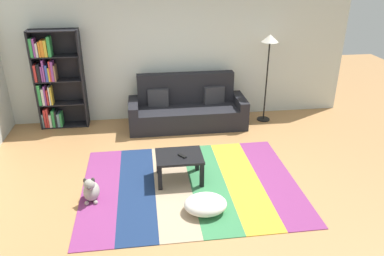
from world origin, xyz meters
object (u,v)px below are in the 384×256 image
object	(u,v)px
pouf	(205,204)
tv_remote	(182,156)
standing_lamp	(269,50)
bookshelf	(53,81)
dog	(91,190)
coffee_table	(179,160)
couch	(187,109)

from	to	relation	value
pouf	tv_remote	xyz separation A→B (m)	(-0.22, 0.79, 0.31)
standing_lamp	bookshelf	bearing A→B (deg)	176.57
bookshelf	dog	xyz separation A→B (m)	(0.88, -2.63, -0.77)
tv_remote	pouf	bearing A→B (deg)	-111.06
bookshelf	coffee_table	distance (m)	3.18
bookshelf	standing_lamp	xyz separation A→B (m)	(4.09, -0.25, 0.52)
pouf	standing_lamp	distance (m)	3.58
pouf	standing_lamp	size ratio (longest dim) A/B	0.33
couch	coffee_table	distance (m)	2.03
pouf	dog	xyz separation A→B (m)	(-1.51, 0.47, 0.04)
coffee_table	tv_remote	xyz separation A→B (m)	(0.04, -0.05, 0.09)
bookshelf	tv_remote	world-z (taller)	bookshelf
couch	bookshelf	size ratio (longest dim) A/B	1.20
couch	pouf	xyz separation A→B (m)	(-0.11, -2.82, -0.22)
bookshelf	standing_lamp	size ratio (longest dim) A/B	1.08
coffee_table	couch	bearing A→B (deg)	79.65
bookshelf	dog	size ratio (longest dim) A/B	4.74
couch	bookshelf	distance (m)	2.59
pouf	tv_remote	bearing A→B (deg)	105.58
pouf	standing_lamp	world-z (taller)	standing_lamp
couch	standing_lamp	size ratio (longest dim) A/B	1.30
coffee_table	standing_lamp	size ratio (longest dim) A/B	0.40
dog	tv_remote	distance (m)	1.36
couch	tv_remote	xyz separation A→B (m)	(-0.33, -2.04, 0.09)
couch	dog	world-z (taller)	couch
couch	coffee_table	size ratio (longest dim) A/B	3.29
coffee_table	bookshelf	bearing A→B (deg)	133.25
couch	bookshelf	xyz separation A→B (m)	(-2.50, 0.28, 0.59)
bookshelf	standing_lamp	world-z (taller)	bookshelf
coffee_table	pouf	distance (m)	0.90
bookshelf	coffee_table	xyz separation A→B (m)	(2.14, -2.28, -0.59)
dog	tv_remote	xyz separation A→B (m)	(1.30, 0.31, 0.27)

